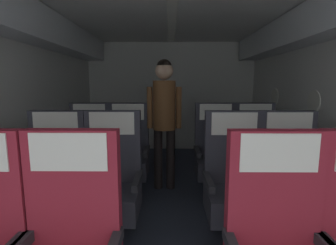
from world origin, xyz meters
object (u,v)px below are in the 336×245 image
at_px(seat_b_left_aisle, 112,184).
at_px(seat_b_right_aisle, 290,185).
at_px(seat_c_left_aisle, 128,155).
at_px(seat_c_right_aisle, 255,155).
at_px(seat_c_right_window, 216,155).
at_px(seat_b_right_window, 234,185).
at_px(seat_b_left_window, 55,184).
at_px(flight_attendant, 164,110).
at_px(seat_c_left_window, 89,155).

height_order(seat_b_left_aisle, seat_b_right_aisle, same).
distance_m(seat_c_left_aisle, seat_c_right_aisle, 1.59).
relative_size(seat_b_left_aisle, seat_b_right_aisle, 1.00).
xyz_separation_m(seat_b_right_aisle, seat_c_right_window, (-0.48, 0.94, 0.00)).
bearing_deg(seat_c_right_window, seat_c_left_aisle, -179.58).
relative_size(seat_b_right_window, seat_c_left_aisle, 1.00).
bearing_deg(seat_b_left_window, flight_attendant, 46.91).
bearing_deg(seat_b_right_aisle, seat_b_left_window, 179.78).
relative_size(seat_b_left_aisle, seat_b_right_window, 1.00).
distance_m(seat_b_right_window, flight_attendant, 1.33).
xyz_separation_m(seat_c_right_aisle, seat_c_right_window, (-0.50, 0.00, 0.00)).
bearing_deg(seat_b_right_aisle, seat_c_right_window, 116.97).
bearing_deg(seat_c_left_window, seat_c_left_aisle, 0.95).
bearing_deg(seat_c_left_aisle, flight_attendant, 10.61).
bearing_deg(seat_b_left_aisle, seat_c_right_window, 40.87).
bearing_deg(seat_b_left_window, seat_b_right_aisle, -0.22).
bearing_deg(seat_b_left_aisle, flight_attendant, 66.44).
distance_m(seat_c_left_aisle, flight_attendant, 0.72).
height_order(seat_b_left_aisle, flight_attendant, flight_attendant).
xyz_separation_m(seat_b_left_aisle, flight_attendant, (0.44, 1.01, 0.55)).
distance_m(seat_b_right_window, seat_c_right_aisle, 1.07).
distance_m(seat_c_left_window, seat_c_left_aisle, 0.49).
bearing_deg(flight_attendant, seat_b_left_window, -134.02).
distance_m(seat_b_left_window, seat_c_left_aisle, 1.05).
distance_m(seat_c_right_aisle, seat_c_right_window, 0.50).
bearing_deg(seat_c_right_window, seat_b_right_aisle, -63.03).
bearing_deg(seat_c_left_window, seat_b_right_window, -30.75).
relative_size(seat_b_right_aisle, seat_b_right_window, 1.00).
distance_m(seat_b_left_aisle, seat_c_left_window, 1.05).
height_order(seat_b_left_aisle, seat_c_left_aisle, same).
bearing_deg(flight_attendant, seat_c_left_aisle, -170.32).
xyz_separation_m(seat_b_left_window, seat_b_right_aisle, (2.07, -0.01, 0.00)).
bearing_deg(seat_c_right_window, seat_b_left_aisle, -139.13).
distance_m(seat_b_left_window, seat_c_left_window, 0.92).
xyz_separation_m(seat_b_left_window, seat_c_right_window, (1.59, 0.93, 0.00)).
height_order(seat_b_right_window, flight_attendant, flight_attendant).
relative_size(seat_b_left_window, seat_c_left_aisle, 1.00).
bearing_deg(seat_b_left_window, seat_c_left_window, 89.54).
bearing_deg(seat_c_right_aisle, seat_b_left_window, -155.88).
relative_size(seat_c_left_aisle, seat_c_right_window, 1.00).
xyz_separation_m(seat_b_left_window, seat_b_right_window, (1.58, -0.02, 0.00)).
height_order(seat_b_right_window, seat_c_right_window, same).
xyz_separation_m(seat_b_left_aisle, seat_c_right_window, (1.08, 0.94, 0.00)).
height_order(seat_b_left_window, seat_c_left_aisle, same).
bearing_deg(seat_c_left_aisle, seat_b_left_aisle, -89.38).
height_order(seat_c_right_aisle, flight_attendant, flight_attendant).
bearing_deg(seat_b_right_window, seat_c_left_aisle, 139.06).
bearing_deg(seat_b_right_window, seat_c_right_window, 89.66).
bearing_deg(seat_c_left_aisle, seat_b_left_window, -118.02).
bearing_deg(flight_attendant, seat_c_left_window, -175.28).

